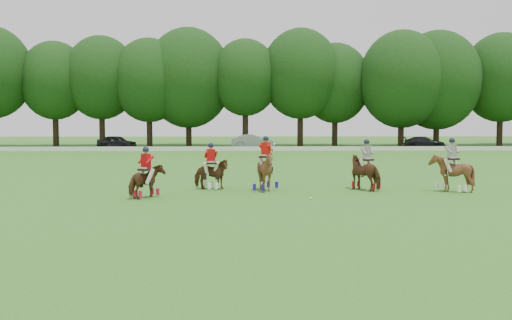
{
  "coord_description": "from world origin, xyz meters",
  "views": [
    {
      "loc": [
        -0.42,
        -20.78,
        3.15
      ],
      "look_at": [
        0.19,
        4.2,
        1.4
      ],
      "focal_mm": 40.0,
      "sensor_mm": 36.0,
      "label": 1
    }
  ],
  "objects_px": {
    "car_mid": "(253,141)",
    "polo_red_a": "(146,180)",
    "polo_red_b": "(211,173)",
    "polo_stripe_a": "(366,172)",
    "polo_red_c": "(266,171)",
    "car_right": "(424,142)",
    "car_left": "(117,142)",
    "polo_stripe_b": "(451,172)",
    "polo_ball": "(311,198)"
  },
  "relations": [
    {
      "from": "car_right",
      "to": "polo_stripe_b",
      "type": "height_order",
      "value": "polo_stripe_b"
    },
    {
      "from": "car_mid",
      "to": "polo_red_c",
      "type": "relative_size",
      "value": 1.96
    },
    {
      "from": "car_right",
      "to": "car_mid",
      "type": "bearing_deg",
      "value": 106.74
    },
    {
      "from": "polo_red_a",
      "to": "polo_red_c",
      "type": "height_order",
      "value": "polo_red_c"
    },
    {
      "from": "car_right",
      "to": "polo_red_a",
      "type": "distance_m",
      "value": 47.05
    },
    {
      "from": "car_mid",
      "to": "polo_red_b",
      "type": "relative_size",
      "value": 2.26
    },
    {
      "from": "polo_red_a",
      "to": "polo_stripe_b",
      "type": "height_order",
      "value": "polo_stripe_b"
    },
    {
      "from": "car_right",
      "to": "polo_stripe_a",
      "type": "relative_size",
      "value": 1.99
    },
    {
      "from": "polo_stripe_a",
      "to": "polo_red_a",
      "type": "bearing_deg",
      "value": -165.5
    },
    {
      "from": "polo_red_a",
      "to": "polo_red_c",
      "type": "xyz_separation_m",
      "value": [
        4.94,
        2.27,
        0.16
      ]
    },
    {
      "from": "car_right",
      "to": "polo_stripe_b",
      "type": "relative_size",
      "value": 1.92
    },
    {
      "from": "polo_red_a",
      "to": "polo_stripe_b",
      "type": "bearing_deg",
      "value": 7.26
    },
    {
      "from": "car_mid",
      "to": "car_right",
      "type": "relative_size",
      "value": 1.05
    },
    {
      "from": "car_mid",
      "to": "polo_red_b",
      "type": "bearing_deg",
      "value": 173.19
    },
    {
      "from": "polo_red_a",
      "to": "polo_red_b",
      "type": "relative_size",
      "value": 0.98
    },
    {
      "from": "polo_red_b",
      "to": "polo_red_c",
      "type": "height_order",
      "value": "polo_red_c"
    },
    {
      "from": "polo_red_b",
      "to": "polo_red_a",
      "type": "bearing_deg",
      "value": -131.36
    },
    {
      "from": "car_left",
      "to": "polo_stripe_b",
      "type": "height_order",
      "value": "polo_stripe_b"
    },
    {
      "from": "car_mid",
      "to": "polo_stripe_a",
      "type": "relative_size",
      "value": 2.09
    },
    {
      "from": "polo_red_a",
      "to": "polo_stripe_a",
      "type": "xyz_separation_m",
      "value": [
        9.48,
        2.45,
        0.09
      ]
    },
    {
      "from": "car_mid",
      "to": "car_right",
      "type": "distance_m",
      "value": 19.23
    },
    {
      "from": "polo_red_c",
      "to": "polo_red_a",
      "type": "bearing_deg",
      "value": -155.28
    },
    {
      "from": "polo_stripe_b",
      "to": "polo_ball",
      "type": "xyz_separation_m",
      "value": [
        -6.46,
        -2.25,
        -0.82
      ]
    },
    {
      "from": "car_right",
      "to": "polo_red_a",
      "type": "height_order",
      "value": "polo_red_a"
    },
    {
      "from": "car_left",
      "to": "polo_red_b",
      "type": "bearing_deg",
      "value": -144.37
    },
    {
      "from": "polo_ball",
      "to": "car_right",
      "type": "bearing_deg",
      "value": 66.57
    },
    {
      "from": "car_mid",
      "to": "polo_red_b",
      "type": "height_order",
      "value": "polo_red_b"
    },
    {
      "from": "polo_red_b",
      "to": "polo_stripe_b",
      "type": "relative_size",
      "value": 0.89
    },
    {
      "from": "car_mid",
      "to": "polo_ball",
      "type": "height_order",
      "value": "car_mid"
    },
    {
      "from": "polo_red_b",
      "to": "polo_red_c",
      "type": "distance_m",
      "value": 2.53
    },
    {
      "from": "polo_stripe_b",
      "to": "polo_ball",
      "type": "distance_m",
      "value": 6.89
    },
    {
      "from": "polo_stripe_a",
      "to": "polo_red_c",
      "type": "bearing_deg",
      "value": -177.74
    },
    {
      "from": "polo_red_b",
      "to": "polo_ball",
      "type": "bearing_deg",
      "value": -39.26
    },
    {
      "from": "polo_stripe_b",
      "to": "polo_red_a",
      "type": "bearing_deg",
      "value": -172.74
    },
    {
      "from": "car_mid",
      "to": "polo_red_c",
      "type": "bearing_deg",
      "value": 176.96
    },
    {
      "from": "car_mid",
      "to": "polo_red_c",
      "type": "distance_m",
      "value": 38.01
    },
    {
      "from": "polo_red_a",
      "to": "polo_ball",
      "type": "relative_size",
      "value": 23.11
    },
    {
      "from": "polo_red_b",
      "to": "polo_stripe_b",
      "type": "height_order",
      "value": "polo_stripe_b"
    },
    {
      "from": "polo_stripe_b",
      "to": "car_mid",
      "type": "bearing_deg",
      "value": 101.68
    },
    {
      "from": "car_right",
      "to": "polo_ball",
      "type": "bearing_deg",
      "value": 173.31
    },
    {
      "from": "polo_red_c",
      "to": "polo_ball",
      "type": "distance_m",
      "value": 3.41
    },
    {
      "from": "car_left",
      "to": "car_mid",
      "type": "bearing_deg",
      "value": -72.73
    },
    {
      "from": "car_mid",
      "to": "polo_stripe_b",
      "type": "height_order",
      "value": "polo_stripe_b"
    },
    {
      "from": "car_mid",
      "to": "polo_red_a",
      "type": "bearing_deg",
      "value": 169.99
    },
    {
      "from": "polo_stripe_b",
      "to": "polo_red_b",
      "type": "bearing_deg",
      "value": 173.89
    },
    {
      "from": "car_mid",
      "to": "polo_red_a",
      "type": "xyz_separation_m",
      "value": [
        -5.07,
        -40.28,
        -0.06
      ]
    },
    {
      "from": "car_mid",
      "to": "polo_red_c",
      "type": "xyz_separation_m",
      "value": [
        -0.14,
        -38.01,
        0.11
      ]
    },
    {
      "from": "polo_red_c",
      "to": "polo_red_b",
      "type": "bearing_deg",
      "value": 168.01
    },
    {
      "from": "polo_ball",
      "to": "polo_stripe_b",
      "type": "bearing_deg",
      "value": 19.18
    },
    {
      "from": "polo_red_a",
      "to": "polo_stripe_b",
      "type": "relative_size",
      "value": 0.88
    }
  ]
}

